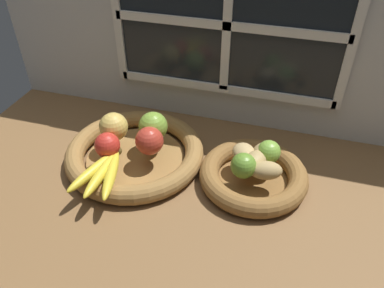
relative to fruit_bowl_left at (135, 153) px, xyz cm
name	(u,v)px	position (x,y,z in cm)	size (l,w,h in cm)	color
ground_plane	(198,183)	(18.76, -2.75, -3.83)	(140.00, 90.00, 3.00)	brown
back_wall	(228,34)	(18.76, 27.02, 25.56)	(140.00, 4.60, 55.00)	silver
fruit_bowl_left	(135,153)	(0.00, 0.00, 0.00)	(37.61, 37.61, 5.02)	olive
fruit_bowl_right	(253,176)	(32.52, 0.00, 0.02)	(27.60, 27.60, 5.02)	brown
apple_green_back	(153,126)	(3.97, 4.61, 6.64)	(7.90, 7.90, 7.90)	#7AA338
apple_red_front	(107,145)	(-4.64, -5.68, 5.99)	(6.59, 6.59, 6.59)	red
apple_golden_left	(114,127)	(-6.18, 1.45, 6.59)	(7.80, 7.80, 7.80)	#DBB756
apple_red_right	(149,141)	(5.25, -1.44, 6.39)	(7.40, 7.40, 7.40)	#B73828
banana_bunch_front	(103,172)	(-2.42, -13.22, 4.01)	(11.80, 18.86, 2.64)	yellow
potato_back	(265,152)	(34.36, 4.04, 5.06)	(6.75, 5.57, 4.74)	tan
potato_small	(266,171)	(35.46, -2.94, 4.94)	(8.02, 4.77, 4.50)	tan
potato_large	(255,161)	(32.52, 0.00, 4.94)	(7.48, 5.17, 4.49)	tan
potato_oblong	(244,153)	(29.22, 2.57, 4.77)	(6.78, 5.79, 4.15)	tan
lime_near	(243,166)	(30.15, -3.56, 5.83)	(6.28, 6.28, 6.28)	olive
lime_far	(269,152)	(35.29, 3.56, 5.70)	(6.01, 6.01, 6.01)	#7AAD3D
chili_pepper	(253,167)	(32.32, -1.13, 3.82)	(2.26, 2.26, 10.02)	red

